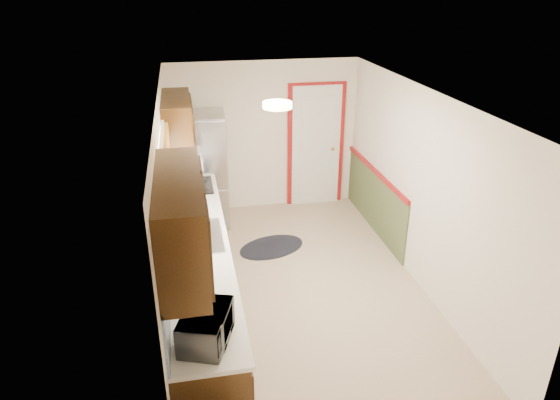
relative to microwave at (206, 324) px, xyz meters
name	(u,v)px	position (x,y,z in m)	size (l,w,h in m)	color
room_shell	(300,199)	(1.20, 1.95, 0.09)	(3.20, 5.20, 2.52)	tan
kitchen_run	(195,252)	(-0.04, 1.66, -0.30)	(0.63, 4.00, 2.20)	#37200C
back_wall_trim	(328,157)	(2.19, 4.16, -0.22)	(1.12, 2.30, 2.08)	maroon
ceiling_fixture	(277,105)	(0.90, 1.75, 1.25)	(0.30, 0.30, 0.06)	#FFD88C
microwave	(206,324)	(0.00, 0.00, 0.00)	(0.50, 0.28, 0.34)	white
refrigerator	(203,170)	(0.18, 4.00, -0.24)	(0.76, 0.75, 1.75)	#B7B7BC
rug	(272,247)	(1.05, 2.99, -1.10)	(0.97, 0.63, 0.01)	black
cooktop	(193,186)	(0.01, 3.21, -0.16)	(0.52, 0.63, 0.02)	black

